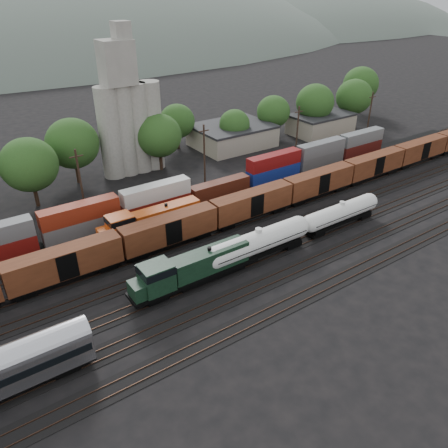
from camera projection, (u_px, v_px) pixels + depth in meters
ground at (216, 252)px, 64.72m from camera, size 600.00×600.00×0.00m
tracks at (216, 252)px, 64.70m from camera, size 180.00×33.20×0.20m
green_locomotive at (189, 270)px, 56.06m from camera, size 18.45×3.26×4.89m
tank_car_a at (258, 243)px, 61.64m from camera, size 18.49×3.31×4.84m
tank_car_b at (341, 213)px, 70.23m from camera, size 16.30×2.92×4.27m
orange_locomotive at (149, 221)px, 67.73m from camera, size 18.49×3.08×4.62m
boxcar_string at (287, 192)px, 75.81m from camera, size 184.40×2.90×4.20m
container_wall at (145, 206)px, 72.13m from camera, size 160.00×2.60×5.80m
grain_silo at (129, 119)px, 86.79m from camera, size 13.40×5.00×29.00m
industrial_sheds at (150, 158)px, 92.14m from camera, size 119.38×17.26×5.10m
tree_band at (142, 135)px, 89.87m from camera, size 165.24×21.65×13.35m
utility_poles at (147, 168)px, 77.54m from camera, size 122.20×0.36×12.00m
distant_hills at (19, 83)px, 273.74m from camera, size 860.00×286.00×130.00m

